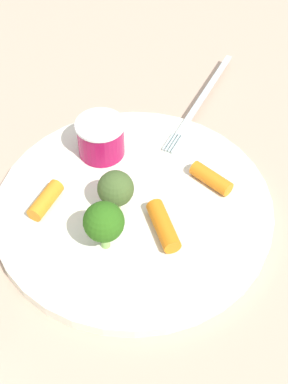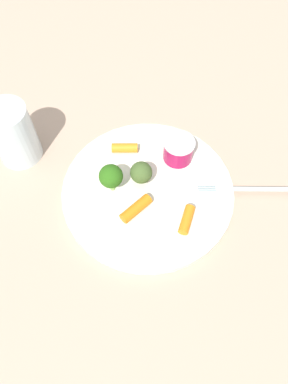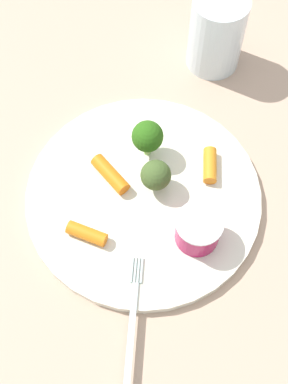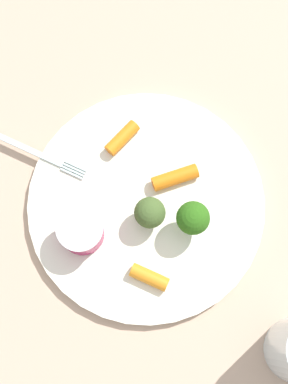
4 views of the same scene
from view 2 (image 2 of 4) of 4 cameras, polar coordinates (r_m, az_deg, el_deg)
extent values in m
plane|color=tan|center=(0.56, 0.61, -0.12)|extent=(2.40, 2.40, 0.00)
cylinder|color=silver|center=(0.56, 0.61, 0.20)|extent=(0.27, 0.27, 0.01)
cylinder|color=#9A0E41|center=(0.57, 5.56, 6.71)|extent=(0.05, 0.05, 0.04)
cylinder|color=silver|center=(0.56, 5.73, 7.94)|extent=(0.05, 0.05, 0.00)
cylinder|color=#8CBD5F|center=(0.55, -5.17, 1.17)|extent=(0.01, 0.01, 0.02)
sphere|color=#295C15|center=(0.53, -5.37, 2.56)|extent=(0.04, 0.04, 0.04)
cylinder|color=#86AC5E|center=(0.55, -0.41, 2.06)|extent=(0.01, 0.01, 0.01)
sphere|color=#3F5627|center=(0.54, -0.42, 3.19)|extent=(0.03, 0.03, 0.03)
cylinder|color=orange|center=(0.53, -1.30, -2.68)|extent=(0.02, 0.05, 0.02)
cylinder|color=orange|center=(0.59, -3.14, 7.13)|extent=(0.04, 0.04, 0.02)
cylinder|color=orange|center=(0.52, 6.92, -4.45)|extent=(0.04, 0.05, 0.02)
cube|color=#AEC1C3|center=(0.58, 19.11, 0.44)|extent=(0.10, 0.13, 0.00)
cube|color=#AEC1C3|center=(0.56, 10.12, 0.07)|extent=(0.02, 0.02, 0.00)
cube|color=#AEC1C3|center=(0.56, 10.09, 0.37)|extent=(0.02, 0.02, 0.00)
cube|color=#AEC1C3|center=(0.56, 10.06, 0.67)|extent=(0.02, 0.02, 0.00)
cube|color=#AEC1C3|center=(0.56, 10.04, 0.97)|extent=(0.02, 0.02, 0.00)
cylinder|color=silver|center=(0.60, -20.43, 8.76)|extent=(0.07, 0.07, 0.10)
camera|label=1|loc=(0.33, -69.42, 13.94)|focal=52.52mm
camera|label=3|loc=(0.41, 66.25, 43.97)|focal=47.54mm
camera|label=4|loc=(0.45, -33.52, 77.93)|focal=53.47mm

